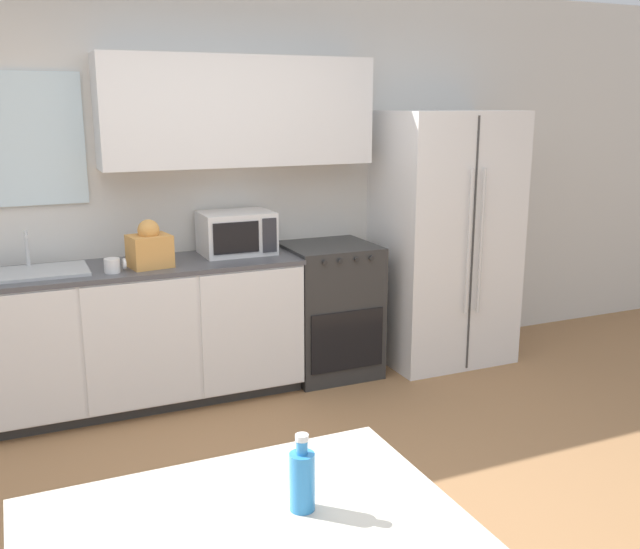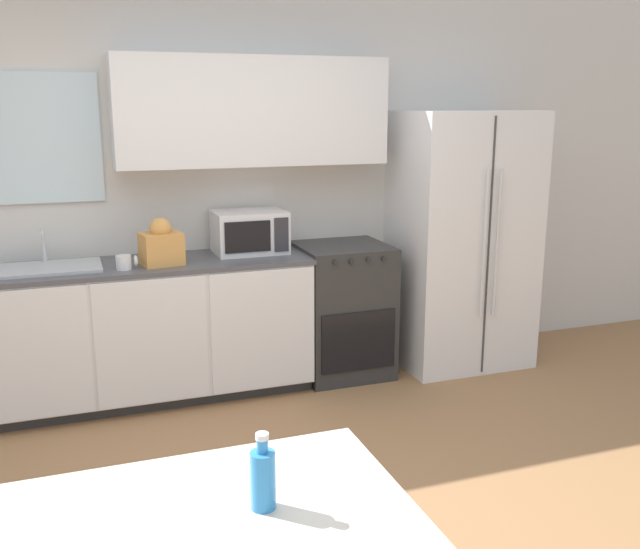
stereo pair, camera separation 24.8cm
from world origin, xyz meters
The scene contains 10 objects.
ground_plane centered at (0.00, 0.00, 0.00)m, with size 12.00×12.00×0.00m, color #9E7047.
wall_back centered at (0.06, 2.00, 1.44)m, with size 12.00×0.38×2.70m.
kitchen_counter centered at (-0.38, 1.71, 0.46)m, with size 2.12×0.62×0.92m.
oven_range centered at (0.99, 1.71, 0.47)m, with size 0.61×0.61×0.94m.
refrigerator centered at (1.90, 1.66, 0.92)m, with size 0.94×0.74×1.85m.
kitchen_sink centered at (-0.96, 1.71, 0.93)m, with size 0.66×0.39×0.23m.
microwave centered at (0.34, 1.80, 1.06)m, with size 0.47×0.36×0.28m.
coffee_mug centered at (-0.50, 1.56, 0.96)m, with size 0.13×0.09×0.09m.
grocery_bag_0 centered at (-0.27, 1.62, 1.04)m, with size 0.27×0.24×0.30m.
drink_bottle centered at (-0.33, -0.98, 0.83)m, with size 0.08×0.08×0.24m.
Camera 1 is at (-1.04, -2.72, 1.89)m, focal length 40.00 mm.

